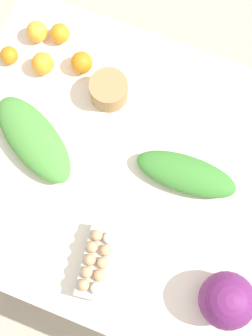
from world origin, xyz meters
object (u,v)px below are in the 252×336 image
(greens_bunch_scallion, at_px, (186,174))
(orange_1, at_px, (9,55))
(cabbage_purple, at_px, (227,300))
(greens_bunch_beet_tops, at_px, (34,139))
(egg_carton, at_px, (97,262))
(orange_0, at_px, (37,32))
(orange_2, at_px, (60,33))
(orange_4, at_px, (82,63))
(orange_3, at_px, (43,64))
(paper_bag, at_px, (109,90))

(greens_bunch_scallion, height_order, orange_1, greens_bunch_scallion)
(cabbage_purple, distance_m, greens_bunch_scallion, 0.43)
(greens_bunch_beet_tops, bearing_deg, egg_carton, 139.88)
(greens_bunch_beet_tops, height_order, orange_0, greens_bunch_beet_tops)
(greens_bunch_beet_tops, height_order, orange_2, greens_bunch_beet_tops)
(egg_carton, bearing_deg, cabbage_purple, -92.73)
(cabbage_purple, height_order, greens_bunch_beet_tops, cabbage_purple)
(greens_bunch_beet_tops, xyz_separation_m, orange_4, (-0.04, -0.33, -0.00))
(greens_bunch_beet_tops, bearing_deg, orange_3, -72.03)
(orange_2, xyz_separation_m, orange_4, (-0.12, 0.08, 0.00))
(cabbage_purple, height_order, orange_4, cabbage_purple)
(orange_1, height_order, orange_3, orange_3)
(cabbage_purple, distance_m, orange_1, 1.15)
(orange_3, distance_m, orange_4, 0.14)
(orange_1, xyz_separation_m, orange_2, (-0.14, -0.15, 0.00))
(paper_bag, relative_size, orange_2, 1.87)
(greens_bunch_scallion, distance_m, orange_1, 0.78)
(paper_bag, bearing_deg, orange_0, -19.99)
(greens_bunch_scallion, bearing_deg, orange_4, -27.29)
(cabbage_purple, distance_m, orange_2, 1.11)
(egg_carton, bearing_deg, orange_3, 30.08)
(greens_bunch_scallion, bearing_deg, greens_bunch_beet_tops, 8.21)
(egg_carton, height_order, orange_1, egg_carton)
(orange_4, bearing_deg, orange_1, 14.32)
(orange_0, xyz_separation_m, orange_3, (-0.07, 0.11, 0.00))
(orange_0, height_order, orange_2, orange_0)
(cabbage_purple, distance_m, orange_4, 0.96)
(greens_bunch_scallion, distance_m, orange_3, 0.66)
(greens_bunch_scallion, bearing_deg, orange_0, -24.02)
(cabbage_purple, distance_m, paper_bag, 0.82)
(orange_2, relative_size, orange_3, 0.90)
(egg_carton, relative_size, orange_1, 3.75)
(orange_2, height_order, orange_4, orange_4)
(orange_0, bearing_deg, orange_1, 64.87)
(cabbage_purple, height_order, orange_3, cabbage_purple)
(orange_0, bearing_deg, cabbage_purple, 145.28)
(orange_0, bearing_deg, greens_bunch_beet_tops, 112.76)
(paper_bag, distance_m, orange_4, 0.15)
(orange_0, height_order, orange_3, orange_3)
(greens_bunch_scallion, height_order, greens_bunch_beet_tops, greens_bunch_beet_tops)
(cabbage_purple, bearing_deg, greens_bunch_beet_tops, -18.91)
(paper_bag, relative_size, orange_0, 1.73)
(paper_bag, relative_size, greens_bunch_beet_tops, 0.36)
(greens_bunch_beet_tops, relative_size, orange_1, 5.76)
(cabbage_purple, bearing_deg, orange_0, -34.72)
(paper_bag, bearing_deg, orange_2, -30.14)
(cabbage_purple, relative_size, greens_bunch_beet_tops, 0.47)
(orange_2, bearing_deg, cabbage_purple, 141.76)
(orange_0, bearing_deg, greens_bunch_scallion, 155.98)
(orange_0, xyz_separation_m, orange_2, (-0.08, -0.03, -0.00))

